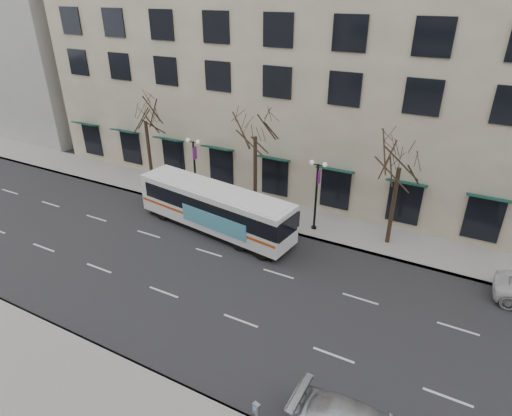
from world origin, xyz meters
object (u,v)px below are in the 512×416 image
Objects in this scene: tree_far_left at (144,110)px; lamp_post_left at (195,167)px; tree_far_mid at (255,124)px; tree_far_right at (402,153)px; city_bus at (215,208)px; lamp_post_right at (316,193)px; pay_station at (256,410)px.

tree_far_left is 1.60× the size of lamp_post_left.
tree_far_mid is 10.01m from tree_far_right.
tree_far_mid is 0.70× the size of city_bus.
lamp_post_right is 4.12× the size of pay_station.
lamp_post_right is at bearing 117.72° from pay_station.
city_bus is at bearing -161.11° from tree_far_right.
city_bus is at bearing 143.00° from pay_station.
tree_far_mid is at bearing 81.71° from city_bus.
lamp_post_left is at bearing -173.15° from tree_far_mid.
lamp_post_left is (5.01, -0.60, -3.75)m from tree_far_left.
lamp_post_left is 20.67m from pay_station.
city_bus is at bearing -23.15° from tree_far_left.
tree_far_left reaches higher than pay_station.
lamp_post_left and lamp_post_right have the same top height.
pay_station is (18.55, -16.10, -5.63)m from tree_far_left.
tree_far_left is at bearing 177.71° from lamp_post_right.
tree_far_mid is 1.64× the size of lamp_post_left.
tree_far_right reaches higher than lamp_post_left.
lamp_post_right is (-4.99, -0.60, -3.48)m from tree_far_right.
tree_far_mid is 6.40m from lamp_post_left.
tree_far_mid is 6.48m from city_bus.
lamp_post_left is (-14.99, -0.60, -3.48)m from tree_far_right.
tree_far_mid is 6.41m from lamp_post_right.
tree_far_right is 6.37× the size of pay_station.
tree_far_right reaches higher than lamp_post_right.
city_bus is (-1.11, -3.80, -5.13)m from tree_far_mid.
city_bus is (3.88, -3.20, -1.17)m from lamp_post_left.
tree_far_left is 25.20m from pay_station.
tree_far_right is at bearing -0.00° from tree_far_mid.
tree_far_mid reaches higher than city_bus.
pay_station is (8.55, -16.10, -5.84)m from tree_far_mid.
city_bus is (8.89, -3.80, -4.92)m from tree_far_left.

